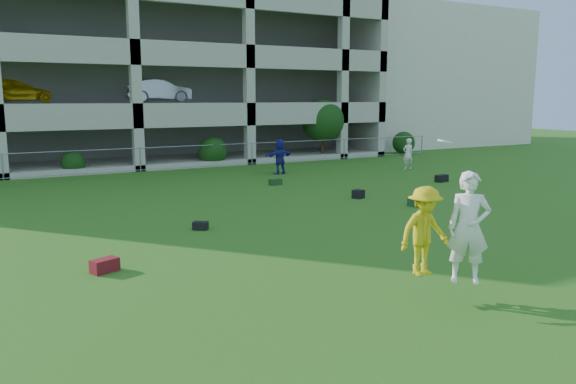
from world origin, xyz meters
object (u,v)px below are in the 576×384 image
bystander_d (280,156)px  parking_garage (100,57)px  stucco_building (395,80)px  bystander_e (408,154)px  crate_d (358,194)px  frisbee_contest (442,230)px

bystander_d → parking_garage: parking_garage is taller
stucco_building → parking_garage: (-23.01, -0.30, 1.01)m
parking_garage → bystander_e: bearing=-50.3°
stucco_building → parking_garage: 23.03m
bystander_d → crate_d: bearing=73.6°
bystander_e → bystander_d: bearing=-6.8°
bystander_d → bystander_e: bystander_d is taller
frisbee_contest → parking_garage: parking_garage is taller
frisbee_contest → parking_garage: (-0.20, 28.91, 4.72)m
bystander_e → parking_garage: size_ratio=0.05×
parking_garage → frisbee_contest: bearing=-89.6°
crate_d → bystander_e: bearing=38.0°
bystander_e → parking_garage: parking_garage is taller
stucco_building → bystander_e: stucco_building is taller
bystander_e → frisbee_contest: frisbee_contest is taller
stucco_building → parking_garage: size_ratio=0.53×
frisbee_contest → bystander_e: bearing=51.0°
bystander_d → bystander_e: bearing=153.7°
stucco_building → bystander_e: bearing=-127.0°
crate_d → parking_garage: size_ratio=0.01×
bystander_e → stucco_building: bearing=-119.2°
bystander_e → parking_garage: 19.42m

